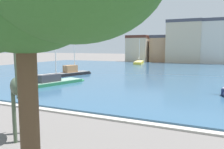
{
  "coord_description": "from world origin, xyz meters",
  "views": [
    {
      "loc": [
        6.19,
        -3.08,
        4.33
      ],
      "look_at": [
        -1.08,
        13.15,
        2.2
      ],
      "focal_mm": 36.02,
      "sensor_mm": 36.0,
      "label": 1
    }
  ],
  "objects_px": {
    "sailboat_green": "(56,82)",
    "sailboat_black": "(74,73)",
    "sailboat_yellow": "(139,63)",
    "giraffe_statue": "(18,88)"
  },
  "relations": [
    {
      "from": "sailboat_green",
      "to": "sailboat_black",
      "type": "height_order",
      "value": "sailboat_black"
    },
    {
      "from": "sailboat_green",
      "to": "sailboat_black",
      "type": "relative_size",
      "value": 0.94
    },
    {
      "from": "giraffe_statue",
      "to": "sailboat_yellow",
      "type": "bearing_deg",
      "value": 100.71
    },
    {
      "from": "sailboat_black",
      "to": "sailboat_yellow",
      "type": "height_order",
      "value": "sailboat_black"
    },
    {
      "from": "sailboat_green",
      "to": "sailboat_black",
      "type": "xyz_separation_m",
      "value": [
        -2.75,
        7.92,
        0.12
      ]
    },
    {
      "from": "sailboat_green",
      "to": "sailboat_black",
      "type": "bearing_deg",
      "value": 109.13
    },
    {
      "from": "giraffe_statue",
      "to": "sailboat_green",
      "type": "relative_size",
      "value": 0.53
    },
    {
      "from": "giraffe_statue",
      "to": "sailboat_green",
      "type": "height_order",
      "value": "sailboat_green"
    },
    {
      "from": "sailboat_green",
      "to": "sailboat_black",
      "type": "distance_m",
      "value": 8.39
    },
    {
      "from": "giraffe_statue",
      "to": "sailboat_yellow",
      "type": "distance_m",
      "value": 49.74
    }
  ]
}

